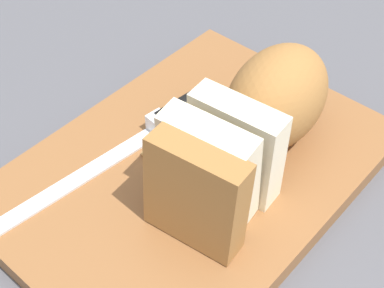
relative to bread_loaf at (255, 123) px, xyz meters
name	(u,v)px	position (x,y,z in m)	size (l,w,h in m)	color
ground_plane	(192,179)	(0.05, -0.04, -0.08)	(3.00, 3.00, 0.00)	#4C4C51
cutting_board	(192,172)	(0.05, -0.04, -0.06)	(0.40, 0.29, 0.02)	brown
bread_loaf	(255,123)	(0.00, 0.00, 0.00)	(0.25, 0.13, 0.11)	#996633
bread_knife	(159,123)	(0.04, -0.10, -0.04)	(0.29, 0.04, 0.02)	silver
crumb_near_knife	(144,154)	(0.07, -0.08, -0.05)	(0.01, 0.01, 0.01)	tan
crumb_near_loaf	(178,132)	(0.03, -0.08, -0.05)	(0.01, 0.01, 0.01)	tan
crumb_stray_left	(204,107)	(-0.02, -0.09, -0.05)	(0.01, 0.01, 0.01)	tan
crumb_stray_right	(194,122)	(0.00, -0.08, -0.05)	(0.00, 0.00, 0.00)	tan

